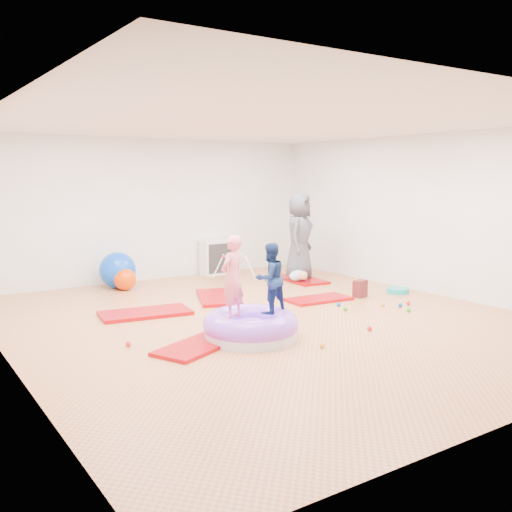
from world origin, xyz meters
TOP-DOWN VIEW (x-y plane):
  - room at (0.00, 0.00)m, footprint 7.01×8.01m
  - gym_mat_front_left at (-1.49, -0.66)m, footprint 1.25×0.97m
  - gym_mat_mid_left at (-1.36, 1.26)m, footprint 1.41×0.85m
  - gym_mat_center_back at (0.12, 1.63)m, footprint 1.11×1.45m
  - gym_mat_right at (1.45, 0.59)m, footprint 1.12×0.62m
  - gym_mat_rear_right at (2.34, 2.20)m, footprint 0.72×1.26m
  - inflatable_cushion at (-0.73, -0.68)m, footprint 1.23×1.23m
  - child_pink at (-1.00, -0.67)m, footprint 0.45×0.39m
  - child_navy at (-0.45, -0.71)m, footprint 0.47×0.38m
  - adult_caregiver at (2.30, 2.23)m, footprint 0.98×0.92m
  - infant at (2.10, 1.96)m, footprint 0.36×0.37m
  - ball_pit_balls at (1.10, -0.57)m, footprint 4.67×1.63m
  - exercise_ball_blue at (-0.97, 3.49)m, footprint 0.67×0.67m
  - exercise_ball_orange at (-0.94, 3.21)m, footprint 0.41×0.41m
  - infant_play_gym at (1.24, 2.95)m, footprint 0.68×0.64m
  - cube_shelf at (1.34, 3.79)m, footprint 0.72×0.35m
  - balance_disc at (3.03, 0.29)m, footprint 0.39×0.39m
  - backpack at (2.22, 0.41)m, footprint 0.29×0.22m
  - yellow_toy at (-1.30, -0.54)m, footprint 0.22×0.22m

SIDE VIEW (x-z plane):
  - yellow_toy at x=-1.30m, z-range 0.00..0.03m
  - gym_mat_right at x=1.45m, z-range 0.00..0.05m
  - gym_mat_front_left at x=-1.49m, z-range 0.00..0.05m
  - gym_mat_rear_right at x=2.34m, z-range 0.00..0.05m
  - gym_mat_center_back at x=0.12m, z-range 0.00..0.05m
  - gym_mat_mid_left at x=-1.36m, z-range 0.00..0.06m
  - ball_pit_balls at x=1.10m, z-range 0.00..0.07m
  - balance_disc at x=3.03m, z-range 0.00..0.09m
  - backpack at x=2.22m, z-range 0.00..0.29m
  - inflatable_cushion at x=-0.73m, z-range -0.04..0.34m
  - infant at x=2.10m, z-range 0.05..0.27m
  - exercise_ball_orange at x=-0.94m, z-range 0.00..0.41m
  - exercise_ball_blue at x=-0.97m, z-range 0.00..0.67m
  - infant_play_gym at x=1.24m, z-range 0.09..0.60m
  - cube_shelf at x=1.34m, z-range 0.00..0.72m
  - child_navy at x=-0.45m, z-range 0.35..1.27m
  - child_pink at x=-1.00m, z-range 0.35..1.40m
  - adult_caregiver at x=2.30m, z-range 0.05..1.74m
  - room at x=0.00m, z-range 0.00..2.80m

